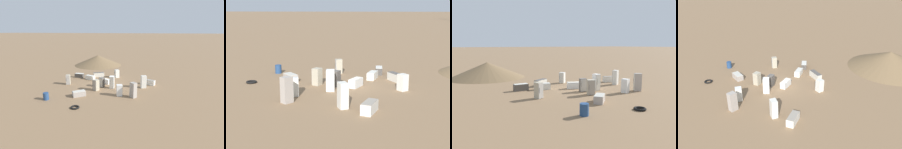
# 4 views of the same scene
# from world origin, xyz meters

# --- Properties ---
(ground_plane) EXTENTS (1000.00, 1000.00, 0.00)m
(ground_plane) POSITION_xyz_m (0.00, 0.00, 0.00)
(ground_plane) COLOR #846647
(discarded_fridge_0) EXTENTS (1.66, 1.75, 0.69)m
(discarded_fridge_0) POSITION_xyz_m (-5.69, 1.71, 0.34)
(discarded_fridge_0) COLOR #A89E93
(discarded_fridge_0) RESTS_ON ground_plane
(discarded_fridge_1) EXTENTS (0.94, 0.97, 1.93)m
(discarded_fridge_1) POSITION_xyz_m (-4.24, -5.04, 0.97)
(discarded_fridge_1) COLOR #A89E93
(discarded_fridge_1) RESTS_ON ground_plane
(discarded_fridge_2) EXTENTS (0.72, 1.57, 0.76)m
(discarded_fridge_2) POSITION_xyz_m (2.68, 5.71, 0.38)
(discarded_fridge_2) COLOR #4C4742
(discarded_fridge_2) RESTS_ON ground_plane
(discarded_fridge_3) EXTENTS (0.84, 0.88, 1.41)m
(discarded_fridge_3) POSITION_xyz_m (-1.22, 0.14, 0.70)
(discarded_fridge_3) COLOR #4C4742
(discarded_fridge_3) RESTS_ON ground_plane
(discarded_fridge_4) EXTENTS (0.93, 0.94, 1.53)m
(discarded_fridge_4) POSITION_xyz_m (-2.95, 0.43, 0.77)
(discarded_fridge_4) COLOR #B2A88E
(discarded_fridge_4) RESTS_ON ground_plane
(discarded_fridge_5) EXTENTS (0.82, 0.78, 1.52)m
(discarded_fridge_5) POSITION_xyz_m (-1.52, 5.57, 0.76)
(discarded_fridge_5) COLOR #B2A88E
(discarded_fridge_5) RESTS_ON ground_plane
(discarded_fridge_6) EXTENTS (1.53, 2.00, 0.78)m
(discarded_fridge_6) POSITION_xyz_m (4.17, 2.58, 0.39)
(discarded_fridge_6) COLOR beige
(discarded_fridge_6) RESTS_ON ground_plane
(discarded_fridge_7) EXTENTS (0.86, 0.91, 1.47)m
(discarded_fridge_7) POSITION_xyz_m (-4.15, -3.24, 0.73)
(discarded_fridge_7) COLOR white
(discarded_fridge_7) RESTS_ON ground_plane
(discarded_fridge_8) EXTENTS (1.20, 1.83, 0.76)m
(discarded_fridge_8) POSITION_xyz_m (1.75, -6.64, 0.38)
(discarded_fridge_8) COLOR silver
(discarded_fridge_8) RESTS_ON ground_plane
(discarded_fridge_9) EXTENTS (0.76, 0.70, 1.81)m
(discarded_fridge_9) POSITION_xyz_m (-1.51, -1.50, 0.91)
(discarded_fridge_9) COLOR white
(discarded_fridge_9) RESTS_ON ground_plane
(discarded_fridge_10) EXTENTS (0.87, 0.93, 1.83)m
(discarded_fridge_10) POSITION_xyz_m (-0.08, -5.89, 0.91)
(discarded_fridge_10) COLOR silver
(discarded_fridge_10) RESTS_ON ground_plane
(discarded_fridge_11) EXTENTS (1.11, 1.76, 0.72)m
(discarded_fridge_11) POSITION_xyz_m (2.00, 3.34, 0.36)
(discarded_fridge_11) COLOR silver
(discarded_fridge_11) RESTS_ON ground_plane
(discarded_fridge_12) EXTENTS (0.97, 0.98, 1.41)m
(discarded_fridge_12) POSITION_xyz_m (4.46, -0.74, 0.70)
(discarded_fridge_12) COLOR silver
(discarded_fridge_12) RESTS_ON ground_plane
(discarded_fridge_13) EXTENTS (1.25, 1.70, 0.76)m
(discarded_fridge_13) POSITION_xyz_m (0.53, 0.11, 0.38)
(discarded_fridge_13) COLOR white
(discarded_fridge_13) RESTS_ON ground_plane
(scrap_tire) EXTENTS (0.97, 0.97, 0.19)m
(scrap_tire) POSITION_xyz_m (-9.09, 0.56, 0.09)
(scrap_tire) COLOR black
(scrap_tire) RESTS_ON ground_plane
(rusty_barrel) EXTENTS (0.66, 0.66, 0.89)m
(rusty_barrel) POSITION_xyz_m (-7.86, 5.05, 0.45)
(rusty_barrel) COLOR navy
(rusty_barrel) RESTS_ON ground_plane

